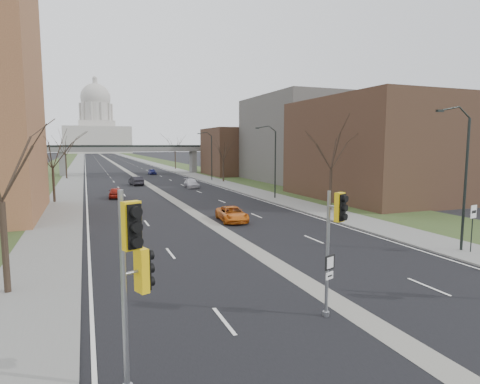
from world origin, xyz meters
TOP-DOWN VIEW (x-y plane):
  - ground at (0.00, 0.00)m, footprint 700.00×700.00m
  - road_surface at (0.00, 150.00)m, footprint 20.00×600.00m
  - median_strip at (0.00, 150.00)m, footprint 1.20×600.00m
  - sidewalk_right at (12.00, 150.00)m, footprint 4.00×600.00m
  - sidewalk_left at (-12.00, 150.00)m, footprint 4.00×600.00m
  - grass_verge_right at (18.00, 150.00)m, footprint 8.00×600.00m
  - grass_verge_left at (-18.00, 150.00)m, footprint 8.00×600.00m
  - commercial_block_near at (24.00, 28.00)m, footprint 16.00×20.00m
  - commercial_block_mid at (28.00, 52.00)m, footprint 18.00×22.00m
  - commercial_block_far at (22.00, 70.00)m, footprint 14.00×14.00m
  - pedestrian_bridge at (0.00, 80.00)m, footprint 34.00×3.00m
  - capitol at (0.00, 320.00)m, footprint 48.00×42.00m
  - streetlight_near at (10.99, 6.00)m, footprint 2.61×0.20m
  - streetlight_mid at (10.99, 32.00)m, footprint 2.61×0.20m
  - streetlight_far at (10.99, 58.00)m, footprint 2.61×0.20m
  - tree_left_b at (-13.00, 38.00)m, footprint 6.75×6.75m
  - tree_left_c at (-13.00, 72.00)m, footprint 7.65×7.65m
  - tree_right_a at (13.00, 22.00)m, footprint 7.20×7.20m
  - tree_right_b at (13.00, 55.00)m, footprint 6.30×6.30m
  - tree_right_c at (13.00, 95.00)m, footprint 7.65×7.65m
  - signal_pole_left at (-8.53, -1.26)m, footprint 0.91×1.24m
  - signal_pole_median at (-1.09, 0.77)m, footprint 0.69×0.81m
  - speed_limit_sign at (11.93, 5.45)m, footprint 0.61×0.15m
  - car_left_near at (-6.22, 39.73)m, footprint 1.99×4.13m
  - car_left_far at (-2.00, 54.84)m, footprint 2.10×4.54m
  - car_right_near at (2.00, 20.33)m, footprint 2.53×4.75m
  - car_right_mid at (5.43, 47.96)m, footprint 2.08×4.60m
  - car_right_far at (4.16, 77.77)m, footprint 1.53×3.62m

SIDE VIEW (x-z plane):
  - ground at x=0.00m, z-range 0.00..0.00m
  - median_strip at x=0.00m, z-range -0.01..0.01m
  - road_surface at x=0.00m, z-range 0.00..0.01m
  - grass_verge_right at x=18.00m, z-range 0.00..0.10m
  - grass_verge_left at x=-18.00m, z-range 0.00..0.10m
  - sidewalk_right at x=12.00m, z-range 0.00..0.12m
  - sidewalk_left at x=-12.00m, z-range 0.00..0.12m
  - car_right_far at x=4.16m, z-range 0.00..1.22m
  - car_right_near at x=2.00m, z-range 0.00..1.27m
  - car_right_mid at x=5.43m, z-range 0.00..1.31m
  - car_left_near at x=-6.22m, z-range 0.00..1.36m
  - car_left_far at x=-2.00m, z-range 0.00..1.44m
  - speed_limit_sign at x=11.93m, z-range 0.65..3.51m
  - signal_pole_median at x=-1.09m, z-range 0.96..5.82m
  - signal_pole_left at x=-8.53m, z-range 0.84..6.28m
  - pedestrian_bridge at x=0.00m, z-range 1.62..8.07m
  - commercial_block_far at x=22.00m, z-range 0.00..10.00m
  - tree_right_b at x=13.00m, z-range 1.71..9.93m
  - commercial_block_near at x=24.00m, z-range 0.00..12.00m
  - tree_left_b at x=-13.00m, z-range 1.82..10.63m
  - tree_right_a at x=13.00m, z-range 1.94..11.34m
  - streetlight_near at x=10.99m, z-range 2.60..11.30m
  - streetlight_mid at x=10.99m, z-range 2.60..11.30m
  - streetlight_far at x=10.99m, z-range 2.60..11.30m
  - tree_left_c at x=-13.00m, z-range 2.05..12.04m
  - tree_right_c at x=13.00m, z-range 2.05..12.04m
  - commercial_block_mid at x=28.00m, z-range 0.00..15.00m
  - capitol at x=0.00m, z-range -9.28..46.47m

